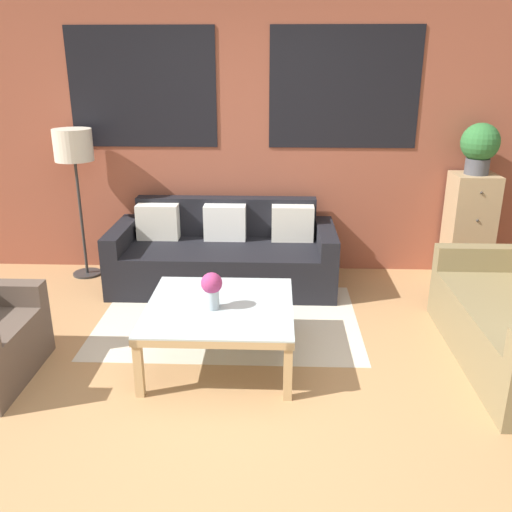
% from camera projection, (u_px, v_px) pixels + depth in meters
% --- Properties ---
extents(ground_plane, '(16.00, 16.00, 0.00)m').
position_uv_depth(ground_plane, '(222.00, 402.00, 3.42)').
color(ground_plane, '#AD7F51').
extents(wall_back_brick, '(8.40, 0.09, 2.80)m').
position_uv_depth(wall_back_brick, '(243.00, 130.00, 5.25)').
color(wall_back_brick, brown).
rests_on(wall_back_brick, ground_plane).
extents(rug, '(2.14, 1.44, 0.00)m').
position_uv_depth(rug, '(229.00, 319.00, 4.52)').
color(rug, beige).
rests_on(rug, ground_plane).
extents(couch_dark, '(2.08, 0.88, 0.78)m').
position_uv_depth(couch_dark, '(224.00, 256.00, 5.17)').
color(couch_dark, black).
rests_on(couch_dark, ground_plane).
extents(coffee_table, '(1.02, 1.02, 0.43)m').
position_uv_depth(coffee_table, '(220.00, 312.00, 3.79)').
color(coffee_table, silver).
rests_on(coffee_table, ground_plane).
extents(floor_lamp, '(0.36, 0.36, 1.45)m').
position_uv_depth(floor_lamp, '(74.00, 152.00, 5.08)').
color(floor_lamp, '#2D2D2D').
rests_on(floor_lamp, ground_plane).
extents(drawer_cabinet, '(0.40, 0.40, 1.05)m').
position_uv_depth(drawer_cabinet, '(468.00, 228.00, 5.21)').
color(drawer_cabinet, tan).
rests_on(drawer_cabinet, ground_plane).
extents(potted_plant, '(0.35, 0.35, 0.47)m').
position_uv_depth(potted_plant, '(480.00, 146.00, 4.95)').
color(potted_plant, '#47474C').
rests_on(potted_plant, drawer_cabinet).
extents(flower_vase, '(0.15, 0.15, 0.26)m').
position_uv_depth(flower_vase, '(212.00, 288.00, 3.67)').
color(flower_vase, '#ADBCC6').
rests_on(flower_vase, coffee_table).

